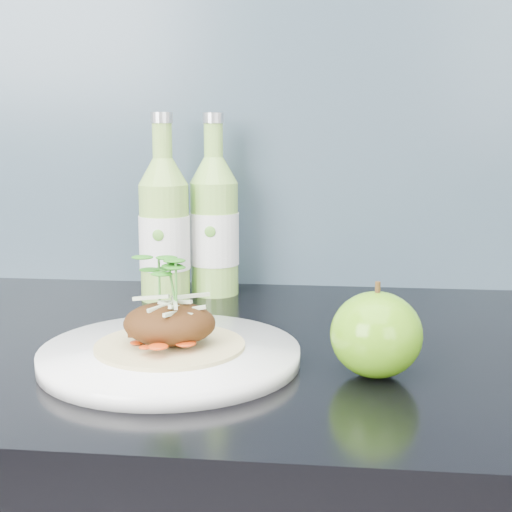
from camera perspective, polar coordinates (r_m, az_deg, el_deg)
The scene contains 6 objects.
subway_backsplash at distance 1.07m, azimuth -1.61°, elevation 16.51°, with size 4.00×0.02×0.70m, color #6B8EA8.
dinner_plate at distance 0.73m, azimuth -6.88°, elevation -7.87°, with size 0.32×0.32×0.02m.
pork_taco at distance 0.72m, azimuth -6.94°, elevation -5.11°, with size 0.15×0.15×0.10m.
green_apple at distance 0.68m, azimuth 9.60°, elevation -6.21°, with size 0.09×0.09×0.09m.
cider_bottle_left at distance 0.97m, azimuth -7.35°, elevation 2.08°, with size 0.09×0.09×0.25m.
cider_bottle_right at distance 1.00m, azimuth -3.35°, elevation 2.37°, with size 0.07×0.07×0.25m.
Camera 1 is at (0.15, 0.93, 1.13)m, focal length 50.00 mm.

